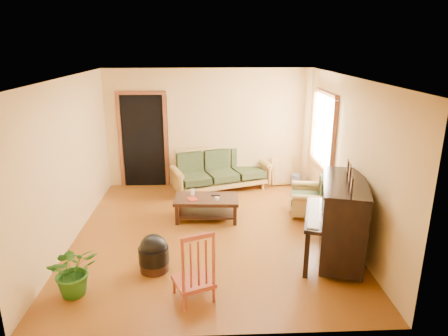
{
  "coord_description": "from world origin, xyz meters",
  "views": [
    {
      "loc": [
        -0.04,
        -6.17,
        3.1
      ],
      "look_at": [
        0.24,
        0.2,
        1.1
      ],
      "focal_mm": 32.0,
      "sensor_mm": 36.0,
      "label": 1
    }
  ],
  "objects_px": {
    "sofa": "(221,170)",
    "armchair": "(308,195)",
    "red_chair": "(193,264)",
    "footstool": "(154,257)",
    "piano": "(342,222)",
    "coffee_table": "(207,208)",
    "ceramic_crock": "(296,180)",
    "potted_plant": "(74,270)"
  },
  "relations": [
    {
      "from": "sofa",
      "to": "armchair",
      "type": "relative_size",
      "value": 2.63
    },
    {
      "from": "red_chair",
      "to": "footstool",
      "type": "bearing_deg",
      "value": 108.41
    },
    {
      "from": "armchair",
      "to": "piano",
      "type": "xyz_separation_m",
      "value": [
        0.07,
        -1.66,
        0.22
      ]
    },
    {
      "from": "footstool",
      "to": "sofa",
      "type": "bearing_deg",
      "value": 71.61
    },
    {
      "from": "sofa",
      "to": "footstool",
      "type": "xyz_separation_m",
      "value": [
        -1.08,
        -3.25,
        -0.24
      ]
    },
    {
      "from": "coffee_table",
      "to": "armchair",
      "type": "xyz_separation_m",
      "value": [
        1.9,
        0.12,
        0.19
      ]
    },
    {
      "from": "sofa",
      "to": "red_chair",
      "type": "distance_m",
      "value": 3.96
    },
    {
      "from": "armchair",
      "to": "ceramic_crock",
      "type": "relative_size",
      "value": 2.89
    },
    {
      "from": "red_chair",
      "to": "sofa",
      "type": "bearing_deg",
      "value": 60.43
    },
    {
      "from": "piano",
      "to": "ceramic_crock",
      "type": "bearing_deg",
      "value": 105.04
    },
    {
      "from": "armchair",
      "to": "red_chair",
      "type": "relative_size",
      "value": 0.82
    },
    {
      "from": "armchair",
      "to": "piano",
      "type": "distance_m",
      "value": 1.67
    },
    {
      "from": "piano",
      "to": "sofa",
      "type": "bearing_deg",
      "value": 133.93
    },
    {
      "from": "armchair",
      "to": "piano",
      "type": "bearing_deg",
      "value": -76.19
    },
    {
      "from": "piano",
      "to": "potted_plant",
      "type": "distance_m",
      "value": 3.74
    },
    {
      "from": "coffee_table",
      "to": "footstool",
      "type": "relative_size",
      "value": 2.7
    },
    {
      "from": "red_chair",
      "to": "ceramic_crock",
      "type": "height_order",
      "value": "red_chair"
    },
    {
      "from": "armchair",
      "to": "potted_plant",
      "type": "height_order",
      "value": "armchair"
    },
    {
      "from": "ceramic_crock",
      "to": "potted_plant",
      "type": "xyz_separation_m",
      "value": [
        -3.71,
        -3.9,
        0.21
      ]
    },
    {
      "from": "armchair",
      "to": "footstool",
      "type": "distance_m",
      "value": 3.23
    },
    {
      "from": "coffee_table",
      "to": "footstool",
      "type": "height_order",
      "value": "coffee_table"
    },
    {
      "from": "piano",
      "to": "footstool",
      "type": "height_order",
      "value": "piano"
    },
    {
      "from": "sofa",
      "to": "ceramic_crock",
      "type": "relative_size",
      "value": 7.61
    },
    {
      "from": "footstool",
      "to": "red_chair",
      "type": "distance_m",
      "value": 0.93
    },
    {
      "from": "piano",
      "to": "red_chair",
      "type": "relative_size",
      "value": 1.45
    },
    {
      "from": "armchair",
      "to": "ceramic_crock",
      "type": "distance_m",
      "value": 1.58
    },
    {
      "from": "sofa",
      "to": "ceramic_crock",
      "type": "bearing_deg",
      "value": -14.8
    },
    {
      "from": "armchair",
      "to": "ceramic_crock",
      "type": "height_order",
      "value": "armchair"
    },
    {
      "from": "piano",
      "to": "red_chair",
      "type": "distance_m",
      "value": 2.31
    },
    {
      "from": "sofa",
      "to": "coffee_table",
      "type": "bearing_deg",
      "value": -121.1
    },
    {
      "from": "piano",
      "to": "footstool",
      "type": "distance_m",
      "value": 2.76
    },
    {
      "from": "coffee_table",
      "to": "footstool",
      "type": "xyz_separation_m",
      "value": [
        -0.75,
        -1.71,
        -0.01
      ]
    },
    {
      "from": "ceramic_crock",
      "to": "potted_plant",
      "type": "distance_m",
      "value": 5.39
    },
    {
      "from": "coffee_table",
      "to": "footstool",
      "type": "bearing_deg",
      "value": -113.82
    },
    {
      "from": "footstool",
      "to": "ceramic_crock",
      "type": "distance_m",
      "value": 4.37
    },
    {
      "from": "footstool",
      "to": "armchair",
      "type": "bearing_deg",
      "value": 34.61
    },
    {
      "from": "armchair",
      "to": "footstool",
      "type": "relative_size",
      "value": 1.86
    },
    {
      "from": "sofa",
      "to": "piano",
      "type": "bearing_deg",
      "value": -81.12
    },
    {
      "from": "coffee_table",
      "to": "potted_plant",
      "type": "distance_m",
      "value": 2.8
    },
    {
      "from": "red_chair",
      "to": "ceramic_crock",
      "type": "relative_size",
      "value": 3.53
    },
    {
      "from": "piano",
      "to": "potted_plant",
      "type": "relative_size",
      "value": 2.03
    },
    {
      "from": "armchair",
      "to": "potted_plant",
      "type": "bearing_deg",
      "value": -135.45
    }
  ]
}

